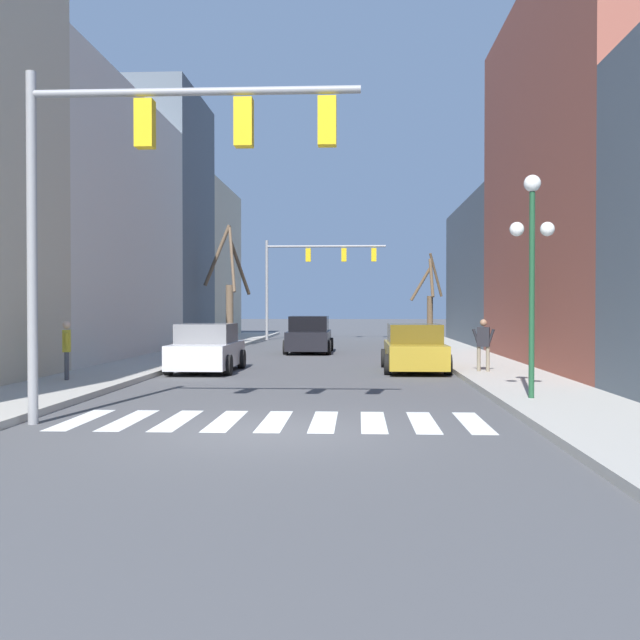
{
  "coord_description": "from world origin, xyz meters",
  "views": [
    {
      "loc": [
        1.51,
        -12.39,
        2.08
      ],
      "look_at": [
        -0.46,
        26.8,
        1.42
      ],
      "focal_mm": 42.0,
      "sensor_mm": 36.0,
      "label": 1
    }
  ],
  "objects_px": {
    "car_parked_right_far": "(309,336)",
    "street_tree_right_mid": "(430,301)",
    "traffic_signal_near": "(151,164)",
    "pedestrian_on_right_sidewalk": "(483,340)",
    "street_lamp_right_corner": "(532,241)",
    "pedestrian_on_left_sidewalk": "(67,345)",
    "street_tree_right_far": "(230,292)",
    "car_driving_toward_lane": "(207,349)",
    "traffic_signal_far": "(311,265)",
    "car_parked_right_mid": "(414,349)"
  },
  "relations": [
    {
      "from": "car_parked_right_far",
      "to": "street_tree_right_mid",
      "type": "distance_m",
      "value": 14.69
    },
    {
      "from": "traffic_signal_near",
      "to": "pedestrian_on_right_sidewalk",
      "type": "xyz_separation_m",
      "value": [
        7.41,
        9.71,
        -3.53
      ]
    },
    {
      "from": "street_lamp_right_corner",
      "to": "pedestrian_on_left_sidewalk",
      "type": "height_order",
      "value": "street_lamp_right_corner"
    },
    {
      "from": "street_lamp_right_corner",
      "to": "street_tree_right_far",
      "type": "relative_size",
      "value": 0.74
    },
    {
      "from": "car_driving_toward_lane",
      "to": "pedestrian_on_right_sidewalk",
      "type": "distance_m",
      "value": 8.76
    },
    {
      "from": "traffic_signal_far",
      "to": "pedestrian_on_right_sidewalk",
      "type": "height_order",
      "value": "traffic_signal_far"
    },
    {
      "from": "pedestrian_on_right_sidewalk",
      "to": "street_tree_right_mid",
      "type": "height_order",
      "value": "street_tree_right_mid"
    },
    {
      "from": "street_tree_right_far",
      "to": "pedestrian_on_left_sidewalk",
      "type": "bearing_deg",
      "value": -92.28
    },
    {
      "from": "car_driving_toward_lane",
      "to": "car_parked_right_far",
      "type": "bearing_deg",
      "value": -14.71
    },
    {
      "from": "car_parked_right_far",
      "to": "pedestrian_on_left_sidewalk",
      "type": "height_order",
      "value": "pedestrian_on_left_sidewalk"
    },
    {
      "from": "car_parked_right_far",
      "to": "street_tree_right_far",
      "type": "height_order",
      "value": "street_tree_right_far"
    },
    {
      "from": "street_lamp_right_corner",
      "to": "street_tree_right_mid",
      "type": "bearing_deg",
      "value": 88.51
    },
    {
      "from": "street_lamp_right_corner",
      "to": "street_tree_right_far",
      "type": "xyz_separation_m",
      "value": [
        -10.65,
        24.18,
        -0.55
      ]
    },
    {
      "from": "traffic_signal_near",
      "to": "car_parked_right_far",
      "type": "relative_size",
      "value": 1.39
    },
    {
      "from": "car_driving_toward_lane",
      "to": "pedestrian_on_left_sidewalk",
      "type": "distance_m",
      "value": 5.25
    },
    {
      "from": "pedestrian_on_left_sidewalk",
      "to": "street_lamp_right_corner",
      "type": "bearing_deg",
      "value": -125.89
    },
    {
      "from": "traffic_signal_near",
      "to": "car_driving_toward_lane",
      "type": "height_order",
      "value": "traffic_signal_near"
    },
    {
      "from": "pedestrian_on_left_sidewalk",
      "to": "pedestrian_on_right_sidewalk",
      "type": "distance_m",
      "value": 11.98
    },
    {
      "from": "car_parked_right_mid",
      "to": "street_tree_right_far",
      "type": "height_order",
      "value": "street_tree_right_far"
    },
    {
      "from": "traffic_signal_far",
      "to": "street_tree_right_mid",
      "type": "height_order",
      "value": "traffic_signal_far"
    },
    {
      "from": "traffic_signal_far",
      "to": "pedestrian_on_left_sidewalk",
      "type": "bearing_deg",
      "value": -99.85
    },
    {
      "from": "street_tree_right_mid",
      "to": "pedestrian_on_right_sidewalk",
      "type": "bearing_deg",
      "value": -91.69
    },
    {
      "from": "traffic_signal_far",
      "to": "car_parked_right_far",
      "type": "height_order",
      "value": "traffic_signal_far"
    },
    {
      "from": "car_parked_right_far",
      "to": "pedestrian_on_left_sidewalk",
      "type": "bearing_deg",
      "value": -20.97
    },
    {
      "from": "car_driving_toward_lane",
      "to": "car_parked_right_mid",
      "type": "height_order",
      "value": "car_driving_toward_lane"
    },
    {
      "from": "traffic_signal_near",
      "to": "car_parked_right_far",
      "type": "height_order",
      "value": "traffic_signal_near"
    },
    {
      "from": "car_parked_right_mid",
      "to": "pedestrian_on_right_sidewalk",
      "type": "xyz_separation_m",
      "value": [
        1.94,
        -1.8,
        0.36
      ]
    },
    {
      "from": "car_parked_right_far",
      "to": "street_tree_right_mid",
      "type": "height_order",
      "value": "street_tree_right_mid"
    },
    {
      "from": "car_parked_right_mid",
      "to": "traffic_signal_far",
      "type": "bearing_deg",
      "value": 11.86
    },
    {
      "from": "street_lamp_right_corner",
      "to": "pedestrian_on_right_sidewalk",
      "type": "distance_m",
      "value": 7.04
    },
    {
      "from": "traffic_signal_far",
      "to": "pedestrian_on_right_sidewalk",
      "type": "bearing_deg",
      "value": -74.72
    },
    {
      "from": "traffic_signal_near",
      "to": "pedestrian_on_right_sidewalk",
      "type": "relative_size",
      "value": 3.97
    },
    {
      "from": "traffic_signal_near",
      "to": "pedestrian_on_right_sidewalk",
      "type": "distance_m",
      "value": 12.72
    },
    {
      "from": "traffic_signal_far",
      "to": "car_parked_right_far",
      "type": "xyz_separation_m",
      "value": [
        0.74,
        -13.28,
        -3.96
      ]
    },
    {
      "from": "pedestrian_on_right_sidewalk",
      "to": "car_parked_right_far",
      "type": "bearing_deg",
      "value": -45.2
    },
    {
      "from": "pedestrian_on_left_sidewalk",
      "to": "street_tree_right_far",
      "type": "distance_m",
      "value": 20.8
    },
    {
      "from": "street_tree_right_mid",
      "to": "street_tree_right_far",
      "type": "distance_m",
      "value": 13.3
    },
    {
      "from": "pedestrian_on_left_sidewalk",
      "to": "street_tree_right_far",
      "type": "relative_size",
      "value": 0.24
    },
    {
      "from": "street_lamp_right_corner",
      "to": "pedestrian_on_left_sidewalk",
      "type": "bearing_deg",
      "value": 163.12
    },
    {
      "from": "pedestrian_on_right_sidewalk",
      "to": "street_tree_right_far",
      "type": "relative_size",
      "value": 0.25
    },
    {
      "from": "car_parked_right_mid",
      "to": "car_parked_right_far",
      "type": "bearing_deg",
      "value": 23.0
    },
    {
      "from": "traffic_signal_near",
      "to": "traffic_signal_far",
      "type": "distance_m",
      "value": 34.37
    },
    {
      "from": "traffic_signal_near",
      "to": "street_tree_right_far",
      "type": "distance_m",
      "value": 27.53
    },
    {
      "from": "traffic_signal_near",
      "to": "traffic_signal_far",
      "type": "xyz_separation_m",
      "value": [
        0.68,
        34.36,
        0.14
      ]
    },
    {
      "from": "street_tree_right_far",
      "to": "pedestrian_on_right_sidewalk",
      "type": "bearing_deg",
      "value": -58.58
    },
    {
      "from": "pedestrian_on_right_sidewalk",
      "to": "street_lamp_right_corner",
      "type": "bearing_deg",
      "value": 106.25
    },
    {
      "from": "car_driving_toward_lane",
      "to": "car_parked_right_mid",
      "type": "distance_m",
      "value": 6.75
    },
    {
      "from": "street_lamp_right_corner",
      "to": "pedestrian_on_right_sidewalk",
      "type": "xyz_separation_m",
      "value": [
        0.08,
        6.61,
        -2.4
      ]
    },
    {
      "from": "car_parked_right_far",
      "to": "street_tree_right_far",
      "type": "xyz_separation_m",
      "value": [
        -4.73,
        6.2,
        2.15
      ]
    },
    {
      "from": "pedestrian_on_left_sidewalk",
      "to": "car_parked_right_mid",
      "type": "bearing_deg",
      "value": -81.86
    }
  ]
}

